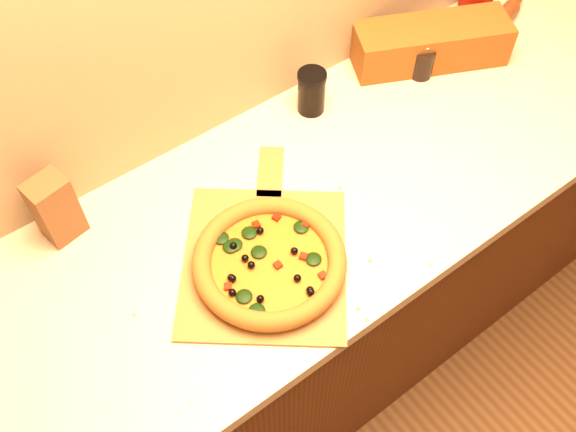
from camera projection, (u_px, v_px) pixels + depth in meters
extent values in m
cube|color=#4E2510|center=(301.00, 295.00, 1.90)|extent=(2.80, 0.65, 0.86)
cube|color=beige|center=(305.00, 204.00, 1.54)|extent=(2.84, 0.68, 0.04)
cube|color=brown|center=(265.00, 262.00, 1.42)|extent=(0.53, 0.53, 0.01)
cube|color=brown|center=(270.00, 172.00, 1.57)|extent=(0.15, 0.16, 0.01)
cylinder|color=#AB622A|center=(270.00, 265.00, 1.40)|extent=(0.32, 0.32, 0.02)
cylinder|color=orange|center=(270.00, 262.00, 1.39)|extent=(0.27, 0.27, 0.01)
torus|color=#984F1B|center=(269.00, 260.00, 1.38)|extent=(0.34, 0.34, 0.04)
ellipsoid|color=black|center=(280.00, 240.00, 1.41)|extent=(0.04, 0.04, 0.01)
sphere|color=black|center=(260.00, 275.00, 1.35)|extent=(0.02, 0.02, 0.02)
cube|color=maroon|center=(291.00, 271.00, 1.36)|extent=(0.02, 0.02, 0.01)
cylinder|color=black|center=(194.00, 329.00, 1.32)|extent=(0.04, 0.04, 0.01)
cylinder|color=black|center=(422.00, 63.00, 1.74)|extent=(0.06, 0.06, 0.09)
sphere|color=silver|center=(426.00, 46.00, 1.70)|extent=(0.03, 0.03, 0.03)
cylinder|color=#5C280F|center=(493.00, 29.00, 1.86)|extent=(0.25, 0.12, 0.05)
cylinder|color=#5C280F|center=(516.00, 3.00, 1.93)|extent=(0.06, 0.04, 0.02)
cylinder|color=#5C280F|center=(469.00, 57.00, 1.78)|extent=(0.06, 0.04, 0.02)
cube|color=brown|center=(431.00, 43.00, 1.77)|extent=(0.44, 0.31, 0.12)
cube|color=brown|center=(55.00, 209.00, 1.40)|extent=(0.10, 0.08, 0.17)
cylinder|color=black|center=(311.00, 94.00, 1.66)|extent=(0.07, 0.07, 0.11)
cylinder|color=black|center=(312.00, 76.00, 1.61)|extent=(0.08, 0.08, 0.01)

